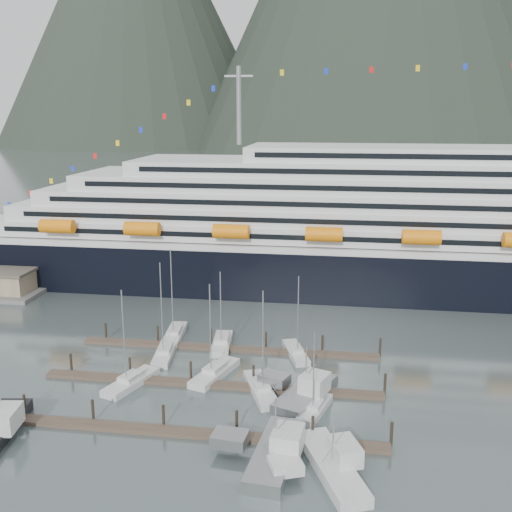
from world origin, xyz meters
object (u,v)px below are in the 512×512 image
(sailboat_d, at_px, (261,390))
(trawler_d, at_px, (274,452))
(trawler_c, at_px, (331,465))
(sailboat_h, at_px, (315,409))
(sailboat_c, at_px, (215,373))
(trawler_e, at_px, (305,392))
(cruise_ship, at_px, (427,235))
(sailboat_e, at_px, (175,335))
(sailboat_f, at_px, (222,344))
(sailboat_g, at_px, (296,353))
(sailboat_b, at_px, (165,354))
(sailboat_a, at_px, (131,382))

(sailboat_d, height_order, trawler_d, sailboat_d)
(trawler_c, bearing_deg, sailboat_h, -11.58)
(sailboat_c, height_order, trawler_e, sailboat_c)
(cruise_ship, bearing_deg, sailboat_c, -125.65)
(sailboat_c, distance_m, sailboat_e, 17.12)
(sailboat_f, bearing_deg, cruise_ship, -50.17)
(sailboat_e, bearing_deg, trawler_c, -147.97)
(trawler_c, xyz_separation_m, trawler_d, (-6.27, 1.37, 0.11))
(sailboat_f, relative_size, sailboat_h, 1.17)
(sailboat_g, relative_size, trawler_c, 0.97)
(sailboat_d, distance_m, sailboat_h, 8.76)
(sailboat_b, relative_size, sailboat_d, 1.04)
(cruise_ship, relative_size, sailboat_a, 14.26)
(sailboat_b, distance_m, sailboat_f, 9.62)
(cruise_ship, distance_m, sailboat_c, 61.19)
(sailboat_f, distance_m, sailboat_g, 12.36)
(sailboat_d, bearing_deg, trawler_e, -120.91)
(sailboat_b, bearing_deg, cruise_ship, -53.21)
(cruise_ship, relative_size, trawler_d, 14.99)
(sailboat_b, height_order, sailboat_d, sailboat_b)
(sailboat_a, relative_size, sailboat_h, 1.29)
(sailboat_e, bearing_deg, sailboat_d, -141.87)
(sailboat_c, distance_m, sailboat_f, 11.23)
(sailboat_b, bearing_deg, sailboat_f, -63.92)
(sailboat_e, relative_size, sailboat_f, 1.20)
(sailboat_f, distance_m, trawler_c, 37.31)
(sailboat_c, bearing_deg, sailboat_f, 23.86)
(sailboat_h, distance_m, trawler_e, 3.79)
(cruise_ship, bearing_deg, sailboat_f, -133.96)
(sailboat_f, bearing_deg, trawler_e, -144.09)
(sailboat_h, bearing_deg, sailboat_a, 97.07)
(sailboat_a, xyz_separation_m, trawler_e, (24.33, -0.41, 0.56))
(sailboat_c, xyz_separation_m, sailboat_h, (14.90, -8.47, -0.04))
(sailboat_d, bearing_deg, cruise_ship, -49.33)
(trawler_d, distance_m, trawler_e, 14.94)
(sailboat_g, xyz_separation_m, sailboat_h, (3.96, -17.91, -0.01))
(cruise_ship, bearing_deg, trawler_c, -104.21)
(sailboat_f, bearing_deg, trawler_c, -156.32)
(cruise_ship, xyz_separation_m, sailboat_a, (-45.98, -53.46, -11.60))
(cruise_ship, height_order, sailboat_h, cruise_ship)
(cruise_ship, bearing_deg, sailboat_h, -109.35)
(sailboat_c, xyz_separation_m, trawler_c, (17.29, -21.18, 0.45))
(trawler_d, bearing_deg, trawler_c, -96.59)
(sailboat_f, distance_m, sailboat_h, 25.45)
(cruise_ship, bearing_deg, sailboat_d, -117.64)
(sailboat_a, distance_m, sailboat_e, 18.54)
(sailboat_f, height_order, trawler_c, sailboat_f)
(sailboat_d, bearing_deg, sailboat_c, 39.20)
(sailboat_f, height_order, trawler_e, sailboat_f)
(sailboat_h, height_order, trawler_e, sailboat_h)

